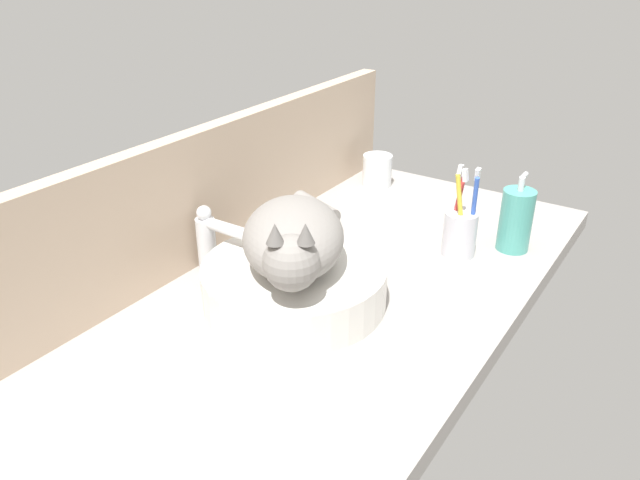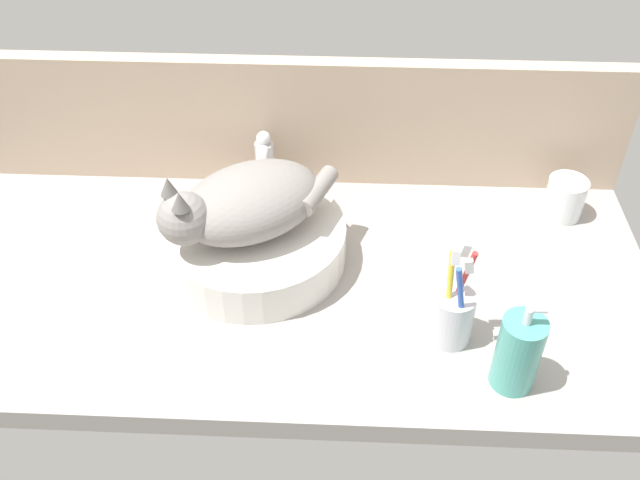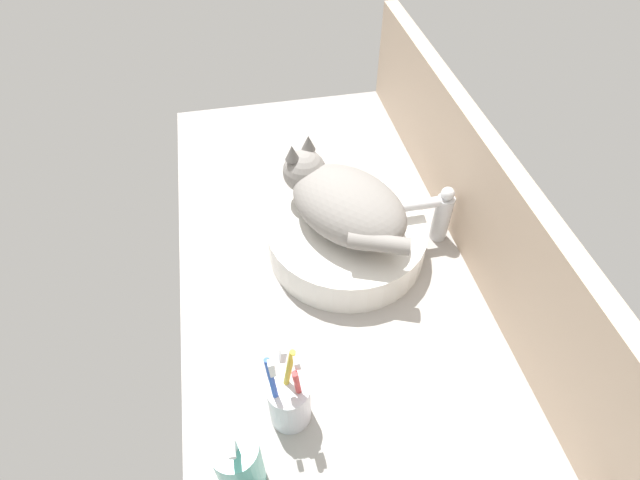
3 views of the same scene
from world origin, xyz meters
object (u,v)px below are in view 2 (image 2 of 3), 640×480
(sink_basin, at_px, (255,243))
(toothbrush_cup, at_px, (452,315))
(soap_dispenser, at_px, (518,353))
(water_glass, at_px, (564,200))
(faucet, at_px, (264,163))
(cat, at_px, (244,203))

(sink_basin, relative_size, toothbrush_cup, 1.72)
(soap_dispenser, relative_size, water_glass, 2.05)
(faucet, relative_size, toothbrush_cup, 0.73)
(water_glass, bearing_deg, faucet, 175.93)
(faucet, distance_m, water_glass, 0.57)
(sink_basin, xyz_separation_m, soap_dispenser, (0.41, -0.25, 0.03))
(cat, height_order, soap_dispenser, cat)
(water_glass, bearing_deg, cat, -164.71)
(faucet, height_order, soap_dispenser, soap_dispenser)
(cat, relative_size, water_glass, 3.84)
(faucet, bearing_deg, toothbrush_cup, -47.74)
(cat, distance_m, soap_dispenser, 0.49)
(sink_basin, xyz_separation_m, faucet, (-0.00, 0.19, 0.04))
(cat, bearing_deg, toothbrush_cup, -25.57)
(cat, xyz_separation_m, toothbrush_cup, (0.34, -0.16, -0.08))
(faucet, xyz_separation_m, toothbrush_cup, (0.33, -0.36, -0.02))
(faucet, distance_m, soap_dispenser, 0.61)
(sink_basin, bearing_deg, soap_dispenser, -31.52)
(faucet, xyz_separation_m, soap_dispenser, (0.41, -0.44, -0.01))
(sink_basin, bearing_deg, faucet, 90.25)
(cat, distance_m, toothbrush_cup, 0.38)
(toothbrush_cup, height_order, water_glass, toothbrush_cup)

